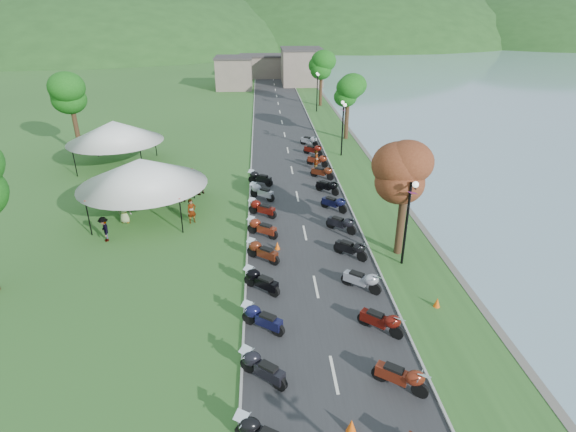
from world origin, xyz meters
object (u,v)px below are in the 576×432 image
object	(u,v)px
vendor_tent_main	(144,188)
pedestrian_c	(107,241)
pedestrian_a	(193,223)
pedestrian_b	(142,195)

from	to	relation	value
vendor_tent_main	pedestrian_c	world-z (taller)	vendor_tent_main
vendor_tent_main	pedestrian_a	xyz separation A→B (m)	(3.23, -1.40, -2.00)
pedestrian_a	pedestrian_b	xyz separation A→B (m)	(-4.43, 4.96, 0.00)
pedestrian_c	vendor_tent_main	bearing A→B (deg)	128.73
pedestrian_a	pedestrian_b	world-z (taller)	pedestrian_b
vendor_tent_main	pedestrian_a	world-z (taller)	vendor_tent_main
vendor_tent_main	pedestrian_c	size ratio (longest dim) A/B	3.54
pedestrian_b	pedestrian_c	xyz separation A→B (m)	(-0.46, -7.23, 0.00)
pedestrian_a	pedestrian_b	bearing A→B (deg)	101.86
vendor_tent_main	pedestrian_c	xyz separation A→B (m)	(-1.66, -3.67, -2.00)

